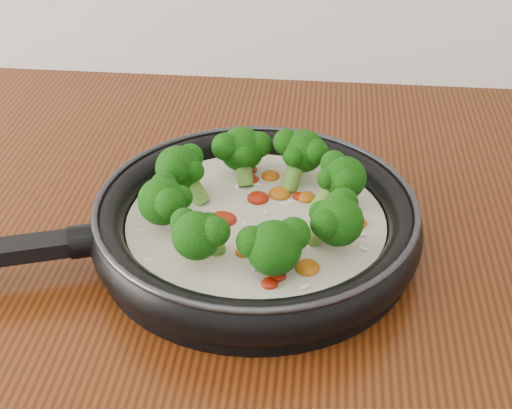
# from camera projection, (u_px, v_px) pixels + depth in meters

# --- Properties ---
(skillet) EXTENTS (0.53, 0.41, 0.09)m
(skillet) POSITION_uv_depth(u_px,v_px,m) (253.00, 220.00, 0.72)
(skillet) COLOR black
(skillet) RESTS_ON counter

